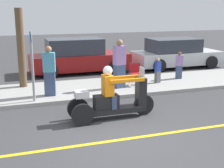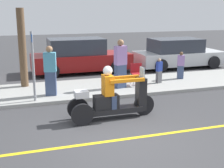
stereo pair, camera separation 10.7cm
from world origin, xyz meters
name	(u,v)px [view 2 (the right image)]	position (x,y,z in m)	size (l,w,h in m)	color
ground_plane	(124,139)	(0.00, 0.00, 0.00)	(60.00, 60.00, 0.00)	#38383A
lane_stripe	(131,138)	(0.17, 0.00, 0.00)	(24.00, 0.12, 0.01)	gold
sidewalk_strip	(82,89)	(0.00, 4.60, 0.06)	(28.00, 2.80, 0.12)	#9E9E99
motorcycle_trike	(112,100)	(0.16, 1.45, 0.54)	(2.47, 0.66, 1.50)	black
spectator_by_tree	(181,66)	(4.27, 4.84, 0.66)	(0.31, 0.24, 1.13)	#38476B
spectator_far_back	(50,72)	(-1.19, 3.96, 0.93)	(0.44, 0.33, 1.68)	#38476B
spectator_mid_group	(120,65)	(1.38, 4.19, 0.98)	(0.47, 0.33, 1.79)	#38476B
spectator_end_of_line	(159,71)	(3.08, 4.42, 0.59)	(0.26, 0.20, 0.98)	#515156
folding_chair_set_back	(137,72)	(2.13, 4.43, 0.62)	(0.51, 0.51, 0.82)	#A5A8AD
parked_car_lot_left	(178,54)	(5.76, 7.71, 0.70)	(4.52, 2.06, 1.48)	silver
parked_car_lot_center	(80,57)	(0.68, 7.98, 0.76)	(4.63, 2.00, 1.62)	maroon
tree_trunk	(22,48)	(-1.99, 5.52, 1.57)	(0.28, 0.28, 2.90)	brown
street_sign	(33,64)	(-1.77, 3.45, 1.32)	(0.08, 0.36, 2.20)	gray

